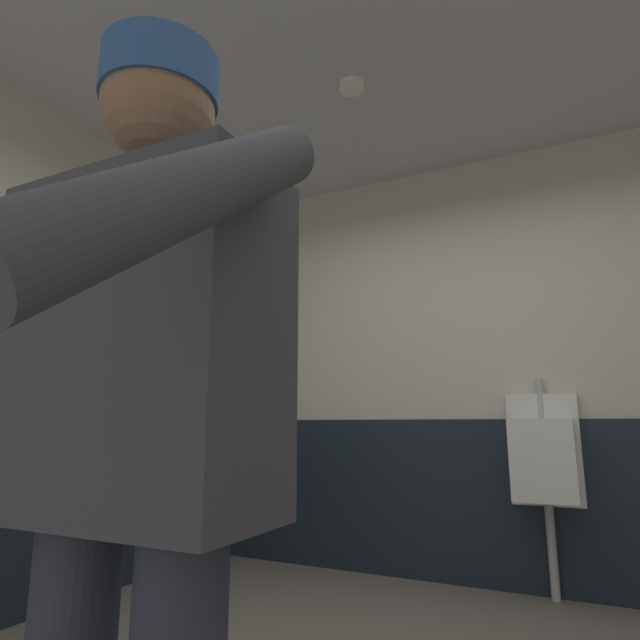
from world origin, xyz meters
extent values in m
cube|color=beige|center=(0.00, 1.86, 1.38)|extent=(4.67, 0.12, 2.77)
cube|color=beige|center=(-2.09, 0.00, 1.38)|extent=(0.12, 4.19, 2.77)
cube|color=#19232D|center=(0.00, 1.78, 0.50)|extent=(4.07, 0.03, 1.00)
cylinder|color=white|center=(-0.38, 0.63, 2.75)|extent=(0.14, 0.14, 0.03)
cube|color=white|center=(0.37, 1.77, 0.83)|extent=(0.40, 0.05, 0.65)
cube|color=white|center=(0.37, 1.60, 0.78)|extent=(0.34, 0.30, 0.45)
cylinder|color=#B7BABF|center=(0.37, 1.76, 1.12)|extent=(0.04, 0.04, 0.24)
cylinder|color=#B7BABF|center=(0.37, 1.73, 0.28)|extent=(0.05, 0.05, 0.55)
cube|color=#3F3F47|center=(-0.09, -1.04, 1.10)|extent=(0.47, 0.24, 0.57)
cylinder|color=#3F3F47|center=(-0.37, -1.04, 1.11)|extent=(0.17, 0.09, 0.56)
cylinder|color=#3F3F47|center=(0.19, -1.26, 1.23)|extent=(0.09, 0.50, 0.39)
sphere|color=#8C664C|center=(-0.09, -1.04, 1.55)|extent=(0.21, 0.21, 0.21)
cylinder|color=#335999|center=(-0.09, -1.04, 1.61)|extent=(0.22, 0.22, 0.09)
camera|label=1|loc=(0.57, -1.70, 0.97)|focal=29.26mm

